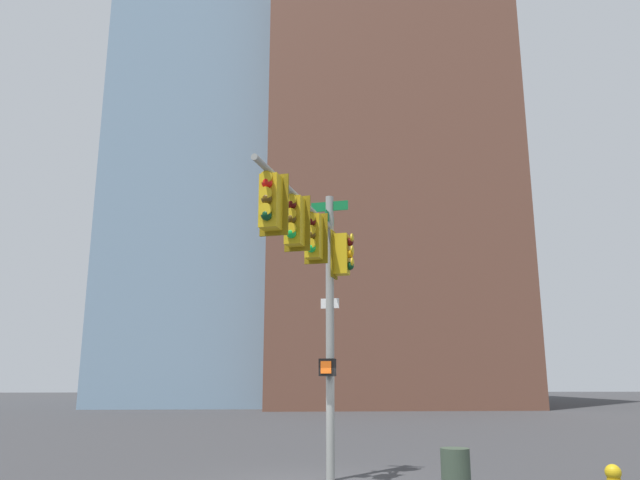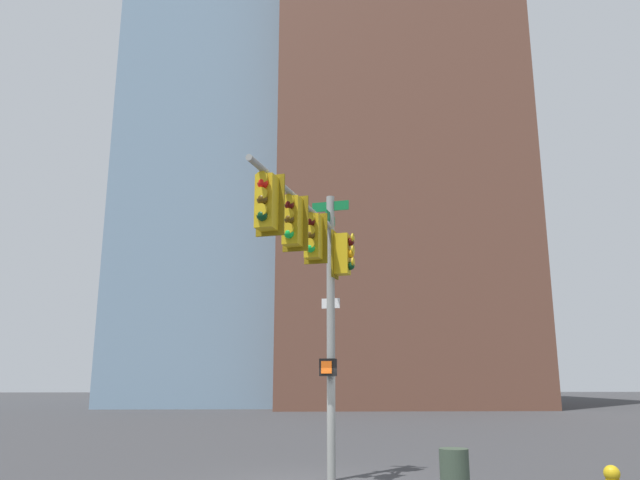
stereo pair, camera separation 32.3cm
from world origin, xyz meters
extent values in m
cylinder|color=gray|center=(0.34, -0.49, 3.36)|extent=(0.20, 0.20, 6.73)
cylinder|color=gray|center=(-2.06, 0.36, 5.93)|extent=(4.85, 1.81, 0.12)
cylinder|color=gray|center=(-0.52, -0.18, 5.48)|extent=(1.01, 0.43, 0.75)
cube|color=#0F6B33|center=(0.34, -0.49, 6.48)|extent=(0.34, 0.90, 0.24)
cube|color=#0F6B33|center=(0.34, -0.49, 6.18)|extent=(0.74, 0.29, 0.24)
cube|color=white|center=(0.34, -0.49, 4.03)|extent=(0.18, 0.43, 0.24)
cube|color=gold|center=(-1.00, -0.02, 5.37)|extent=(0.43, 0.43, 1.00)
cube|color=#7D640C|center=(-0.82, -0.08, 5.37)|extent=(0.22, 0.53, 1.16)
sphere|color=#470A07|center=(-1.19, 0.05, 5.67)|extent=(0.20, 0.20, 0.20)
cylinder|color=gold|center=(-1.25, 0.07, 5.76)|extent=(0.11, 0.23, 0.23)
sphere|color=#4C330A|center=(-1.19, 0.05, 5.37)|extent=(0.20, 0.20, 0.20)
cylinder|color=gold|center=(-1.25, 0.07, 5.46)|extent=(0.11, 0.23, 0.23)
sphere|color=green|center=(-1.19, 0.05, 5.07)|extent=(0.20, 0.20, 0.20)
cylinder|color=gold|center=(-1.25, 0.07, 5.16)|extent=(0.11, 0.23, 0.23)
cube|color=gold|center=(-2.33, 0.46, 5.37)|extent=(0.43, 0.43, 1.00)
cube|color=#7D640C|center=(-2.15, 0.39, 5.37)|extent=(0.22, 0.53, 1.16)
sphere|color=#470A07|center=(-2.53, 0.53, 5.67)|extent=(0.20, 0.20, 0.20)
cylinder|color=gold|center=(-2.59, 0.55, 5.76)|extent=(0.11, 0.23, 0.23)
sphere|color=#4C330A|center=(-2.53, 0.53, 5.37)|extent=(0.20, 0.20, 0.20)
cylinder|color=gold|center=(-2.59, 0.55, 5.46)|extent=(0.11, 0.23, 0.23)
sphere|color=green|center=(-2.53, 0.53, 5.07)|extent=(0.20, 0.20, 0.20)
cylinder|color=gold|center=(-2.59, 0.55, 5.16)|extent=(0.11, 0.23, 0.23)
cube|color=gold|center=(-3.67, 0.93, 5.37)|extent=(0.43, 0.43, 1.00)
cube|color=#7D640C|center=(-3.49, 0.87, 5.37)|extent=(0.22, 0.53, 1.16)
sphere|color=red|center=(-3.86, 1.00, 5.67)|extent=(0.20, 0.20, 0.20)
cylinder|color=gold|center=(-3.92, 1.02, 5.76)|extent=(0.11, 0.23, 0.23)
sphere|color=#4C330A|center=(-3.86, 1.00, 5.37)|extent=(0.20, 0.20, 0.20)
cylinder|color=gold|center=(-3.92, 1.02, 5.46)|extent=(0.11, 0.23, 0.23)
sphere|color=#0A3819|center=(-3.86, 1.00, 5.07)|extent=(0.20, 0.20, 0.20)
cylinder|color=gold|center=(-3.92, 1.02, 5.16)|extent=(0.11, 0.23, 0.23)
cube|color=gold|center=(0.24, -0.77, 5.23)|extent=(0.43, 0.43, 1.00)
cube|color=#7D640C|center=(0.30, -0.59, 5.23)|extent=(0.53, 0.22, 1.16)
sphere|color=#470A07|center=(0.17, -0.96, 5.53)|extent=(0.20, 0.20, 0.20)
cylinder|color=gold|center=(0.15, -1.02, 5.62)|extent=(0.23, 0.11, 0.23)
sphere|color=#F29E0C|center=(0.17, -0.96, 5.23)|extent=(0.20, 0.20, 0.20)
cylinder|color=gold|center=(0.15, -1.02, 5.32)|extent=(0.23, 0.11, 0.23)
sphere|color=#0A3819|center=(0.17, -0.96, 4.93)|extent=(0.20, 0.20, 0.20)
cylinder|color=gold|center=(0.15, -1.02, 5.02)|extent=(0.23, 0.11, 0.23)
cube|color=black|center=(0.11, -0.40, 2.51)|extent=(0.36, 0.42, 0.40)
cube|color=#EA5914|center=(-0.02, -0.36, 2.51)|extent=(0.10, 0.24, 0.28)
sphere|color=gold|center=(-3.96, -4.81, 0.74)|extent=(0.26, 0.26, 0.26)
cylinder|color=#384738|center=(-2.16, -2.67, 0.47)|extent=(0.56, 0.56, 0.95)
cube|color=brown|center=(41.72, -8.83, 27.33)|extent=(21.83, 21.13, 54.66)
cube|color=brown|center=(46.18, -2.56, 15.82)|extent=(17.28, 15.03, 31.64)
cube|color=#7A99B2|center=(50.42, 3.76, 27.67)|extent=(31.43, 24.34, 55.35)
cube|color=#845B47|center=(51.09, -9.03, 24.80)|extent=(21.83, 14.15, 49.60)
camera|label=1|loc=(-14.23, 0.78, 2.24)|focal=34.05mm
camera|label=2|loc=(-14.24, 0.46, 2.24)|focal=34.05mm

